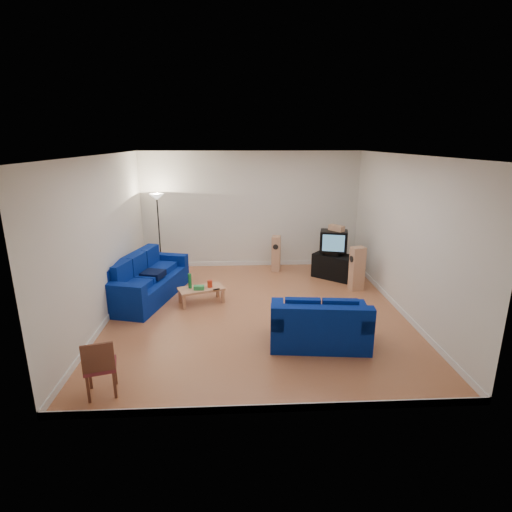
{
  "coord_description": "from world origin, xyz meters",
  "views": [
    {
      "loc": [
        -0.42,
        -7.72,
        3.46
      ],
      "look_at": [
        0.0,
        0.4,
        1.1
      ],
      "focal_mm": 28.0,
      "sensor_mm": 36.0,
      "label": 1
    }
  ],
  "objects_px": {
    "coffee_table": "(201,290)",
    "television": "(334,241)",
    "sofa_three_seat": "(144,283)",
    "tv_stand": "(334,266)",
    "sofa_loveseat": "(319,328)"
  },
  "relations": [
    {
      "from": "coffee_table",
      "to": "television",
      "type": "distance_m",
      "value": 3.71
    },
    {
      "from": "sofa_three_seat",
      "to": "tv_stand",
      "type": "xyz_separation_m",
      "value": [
        4.63,
        1.15,
        -0.04
      ]
    },
    {
      "from": "sofa_loveseat",
      "to": "coffee_table",
      "type": "xyz_separation_m",
      "value": [
        -2.21,
        1.99,
        -0.02
      ]
    },
    {
      "from": "sofa_three_seat",
      "to": "sofa_loveseat",
      "type": "bearing_deg",
      "value": 71.22
    },
    {
      "from": "sofa_loveseat",
      "to": "coffee_table",
      "type": "bearing_deg",
      "value": 144.03
    },
    {
      "from": "tv_stand",
      "to": "coffee_table",
      "type": "bearing_deg",
      "value": -115.82
    },
    {
      "from": "tv_stand",
      "to": "sofa_three_seat",
      "type": "bearing_deg",
      "value": -126.47
    },
    {
      "from": "coffee_table",
      "to": "tv_stand",
      "type": "xyz_separation_m",
      "value": [
        3.32,
        1.52,
        0.01
      ]
    },
    {
      "from": "sofa_three_seat",
      "to": "coffee_table",
      "type": "bearing_deg",
      "value": 89.4
    },
    {
      "from": "television",
      "to": "tv_stand",
      "type": "bearing_deg",
      "value": -46.34
    },
    {
      "from": "sofa_three_seat",
      "to": "sofa_loveseat",
      "type": "height_order",
      "value": "sofa_three_seat"
    },
    {
      "from": "coffee_table",
      "to": "sofa_loveseat",
      "type": "bearing_deg",
      "value": -42.03
    },
    {
      "from": "sofa_three_seat",
      "to": "tv_stand",
      "type": "bearing_deg",
      "value": 119.0
    },
    {
      "from": "sofa_loveseat",
      "to": "coffee_table",
      "type": "distance_m",
      "value": 2.98
    },
    {
      "from": "coffee_table",
      "to": "tv_stand",
      "type": "bearing_deg",
      "value": 24.62
    }
  ]
}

